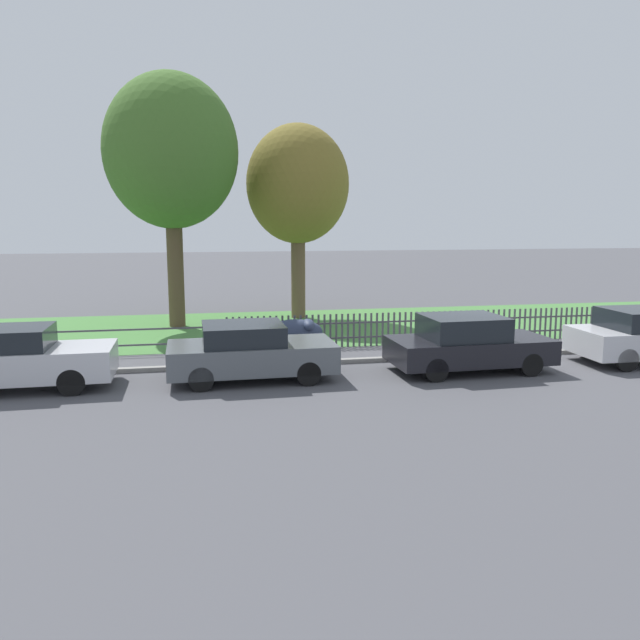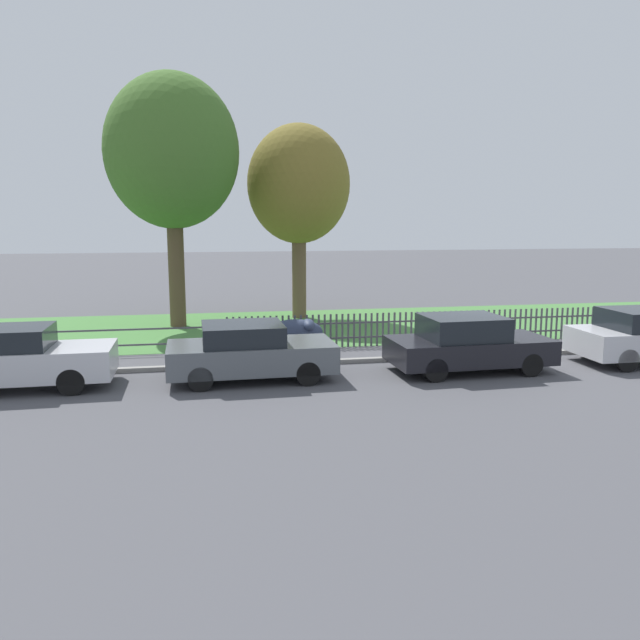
# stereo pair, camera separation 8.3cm
# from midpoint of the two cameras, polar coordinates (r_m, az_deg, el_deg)

# --- Properties ---
(ground_plane) EXTENTS (120.00, 120.00, 0.00)m
(ground_plane) POSITION_cam_midpoint_polar(r_m,az_deg,el_deg) (18.24, 15.02, -3.36)
(ground_plane) COLOR #4C4C51
(kerb_stone) EXTENTS (38.86, 0.20, 0.12)m
(kerb_stone) POSITION_cam_midpoint_polar(r_m,az_deg,el_deg) (18.32, 14.90, -3.11)
(kerb_stone) COLOR gray
(kerb_stone) RESTS_ON ground
(grass_strip) EXTENTS (38.86, 7.81, 0.01)m
(grass_strip) POSITION_cam_midpoint_polar(r_m,az_deg,el_deg) (23.79, 8.69, -0.25)
(grass_strip) COLOR #477F3D
(grass_strip) RESTS_ON ground
(park_fence) EXTENTS (38.86, 0.05, 1.03)m
(park_fence) POSITION_cam_midpoint_polar(r_m,az_deg,el_deg) (20.13, 12.37, -0.60)
(park_fence) COLOR #4C4C51
(park_fence) RESTS_ON ground
(parked_car_silver_hatchback) EXTENTS (4.47, 1.81, 1.45)m
(parked_car_silver_hatchback) POSITION_cam_midpoint_polar(r_m,az_deg,el_deg) (15.88, -26.62, -3.17)
(parked_car_silver_hatchback) COLOR #BCBCC1
(parked_car_silver_hatchback) RESTS_ON ground
(parked_car_black_saloon) EXTENTS (4.04, 1.96, 1.39)m
(parked_car_black_saloon) POSITION_cam_midpoint_polar(r_m,az_deg,el_deg) (15.22, -6.59, -2.87)
(parked_car_black_saloon) COLOR #51565B
(parked_car_black_saloon) RESTS_ON ground
(parked_car_navy_estate) EXTENTS (4.14, 2.00, 1.44)m
(parked_car_navy_estate) POSITION_cam_midpoint_polar(r_m,az_deg,el_deg) (16.39, 13.19, -2.12)
(parked_car_navy_estate) COLOR black
(parked_car_navy_estate) RESTS_ON ground
(covered_motorcycle) EXTENTS (1.82, 0.82, 1.01)m
(covered_motorcycle) POSITION_cam_midpoint_polar(r_m,az_deg,el_deg) (18.08, -2.33, -1.15)
(covered_motorcycle) COLOR black
(covered_motorcycle) RESTS_ON ground
(tree_nearest_kerb) EXTENTS (4.68, 4.68, 8.91)m
(tree_nearest_kerb) POSITION_cam_midpoint_polar(r_m,az_deg,el_deg) (23.18, -13.55, 14.65)
(tree_nearest_kerb) COLOR brown
(tree_nearest_kerb) RESTS_ON ground
(tree_behind_motorcycle) EXTENTS (3.96, 3.96, 7.48)m
(tree_behind_motorcycle) POSITION_cam_midpoint_polar(r_m,az_deg,el_deg) (24.56, -2.15, 12.19)
(tree_behind_motorcycle) COLOR brown
(tree_behind_motorcycle) RESTS_ON ground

